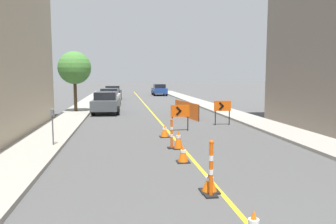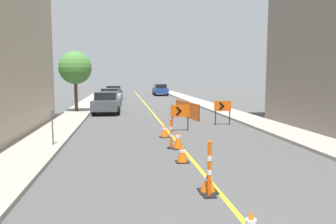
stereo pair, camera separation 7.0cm
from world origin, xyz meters
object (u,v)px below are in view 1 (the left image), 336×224
at_px(traffic_cone_third, 183,154).
at_px(parking_meter_near_curb, 52,119).
at_px(traffic_cone_fourth, 178,139).
at_px(delineator_post_front, 211,172).
at_px(parked_car_curb_near, 106,102).
at_px(parked_car_opposite_side, 159,90).
at_px(parked_car_curb_far, 113,93).
at_px(street_tree_left_near, 75,68).
at_px(delineator_post_rear, 172,136).
at_px(arrow_barricade_primary, 180,112).
at_px(parked_car_curb_mid, 110,97).
at_px(arrow_barricade_secondary, 222,107).
at_px(traffic_cone_fifth, 165,131).
at_px(traffic_cone_second, 210,182).

distance_m(traffic_cone_third, parking_meter_near_curb, 5.33).
distance_m(traffic_cone_fourth, delineator_post_front, 4.98).
xyz_separation_m(parked_car_curb_near, parked_car_opposite_side, (6.48, 21.57, 0.00)).
height_order(parked_car_curb_near, parked_car_opposite_side, same).
distance_m(parked_car_curb_far, street_tree_left_near, 14.22).
distance_m(delineator_post_rear, parked_car_curb_far, 26.86).
xyz_separation_m(arrow_barricade_primary, parked_car_curb_mid, (-3.91, 15.04, -0.14)).
distance_m(arrow_barricade_secondary, parked_car_curb_mid, 14.96).
distance_m(traffic_cone_third, delineator_post_front, 3.05).
bearing_deg(traffic_cone_fifth, street_tree_left_near, 116.41).
distance_m(arrow_barricade_secondary, parking_meter_near_curb, 9.49).
height_order(parked_car_curb_near, parking_meter_near_curb, parked_car_curb_near).
bearing_deg(traffic_cone_fourth, parked_car_curb_mid, 99.37).
distance_m(delineator_post_front, parked_car_curb_near, 17.60).
bearing_deg(arrow_barricade_secondary, traffic_cone_third, -113.07).
distance_m(traffic_cone_fourth, delineator_post_rear, 0.29).
distance_m(traffic_cone_fourth, arrow_barricade_secondary, 6.60).
distance_m(arrow_barricade_primary, parking_meter_near_curb, 6.34).
bearing_deg(traffic_cone_second, delineator_post_rear, 92.01).
bearing_deg(parking_meter_near_curb, street_tree_left_near, 93.54).
bearing_deg(traffic_cone_fifth, parked_car_opposite_side, 83.68).
distance_m(traffic_cone_fifth, arrow_barricade_secondary, 4.89).
xyz_separation_m(arrow_barricade_primary, street_tree_left_near, (-6.24, 9.09, 2.38)).
relative_size(traffic_cone_second, delineator_post_rear, 0.43).
height_order(parked_car_curb_mid, parking_meter_near_curb, parked_car_curb_mid).
bearing_deg(traffic_cone_fourth, parked_car_opposite_side, 84.47).
relative_size(traffic_cone_second, parking_meter_near_curb, 0.36).
bearing_deg(street_tree_left_near, parked_car_opposite_side, 67.28).
relative_size(traffic_cone_fifth, delineator_post_front, 0.44).
xyz_separation_m(delineator_post_rear, parked_car_curb_far, (-2.77, 26.72, 0.31)).
bearing_deg(arrow_barricade_primary, parked_car_curb_mid, 102.66).
bearing_deg(traffic_cone_second, parked_car_opposite_side, 85.02).
relative_size(parked_car_curb_near, parking_meter_near_curb, 3.16).
bearing_deg(arrow_barricade_primary, parked_car_opposite_side, 83.30).
distance_m(delineator_post_rear, arrow_barricade_primary, 4.01).
distance_m(traffic_cone_fourth, parked_car_curb_near, 12.77).
distance_m(arrow_barricade_primary, parked_car_opposite_side, 30.09).
distance_m(parked_car_curb_near, parking_meter_near_curb, 11.69).
xyz_separation_m(parked_car_curb_mid, parked_car_opposite_side, (6.42, 14.95, 0.00)).
xyz_separation_m(delineator_post_front, arrow_barricade_primary, (0.91, 8.91, 0.36)).
relative_size(delineator_post_rear, parked_car_curb_mid, 0.26).
distance_m(traffic_cone_second, parked_car_curb_near, 17.32).
relative_size(traffic_cone_second, parked_car_opposite_side, 0.12).
bearing_deg(delineator_post_front, traffic_cone_second, 80.09).
bearing_deg(traffic_cone_fifth, arrow_barricade_secondary, 40.40).
bearing_deg(parking_meter_near_curb, arrow_barricade_primary, 30.00).
relative_size(delineator_post_rear, parked_car_curb_near, 0.26).
height_order(arrow_barricade_primary, parked_car_curb_near, parked_car_curb_near).
height_order(traffic_cone_fourth, arrow_barricade_secondary, arrow_barricade_secondary).
relative_size(arrow_barricade_secondary, street_tree_left_near, 0.31).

